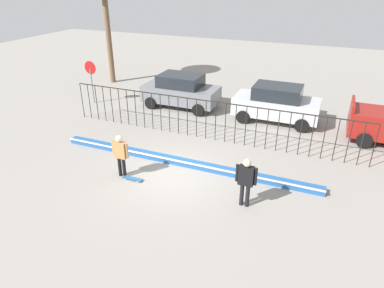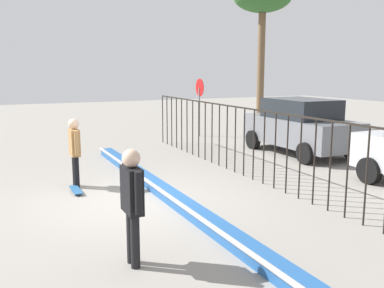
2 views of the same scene
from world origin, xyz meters
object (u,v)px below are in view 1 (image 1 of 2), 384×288
(skateboard, at_px, (132,178))
(parked_car_gray, at_px, (181,91))
(skateboarder, at_px, (120,152))
(camera_operator, at_px, (246,178))
(stop_sign, at_px, (91,76))
(parked_car_silver, at_px, (276,103))

(skateboard, xyz_separation_m, parked_car_gray, (-1.57, 7.92, 0.91))
(skateboarder, bearing_deg, parked_car_gray, 114.36)
(camera_operator, relative_size, stop_sign, 0.70)
(skateboarder, bearing_deg, stop_sign, 150.20)
(stop_sign, bearing_deg, parked_car_silver, 7.24)
(skateboard, height_order, camera_operator, camera_operator)
(skateboarder, height_order, skateboard, skateboarder)
(camera_operator, relative_size, parked_car_silver, 0.41)
(camera_operator, xyz_separation_m, parked_car_gray, (-5.85, 7.84, -0.08))
(skateboard, relative_size, camera_operator, 0.45)
(parked_car_silver, bearing_deg, skateboard, -113.01)
(camera_operator, bearing_deg, skateboarder, 8.16)
(camera_operator, xyz_separation_m, parked_car_silver, (-0.42, 7.80, -0.08))
(skateboard, distance_m, parked_car_silver, 8.82)
(camera_operator, bearing_deg, stop_sign, -22.19)
(parked_car_silver, height_order, stop_sign, stop_sign)
(skateboard, distance_m, camera_operator, 4.39)
(parked_car_silver, xyz_separation_m, stop_sign, (-10.50, -1.33, 0.64))
(stop_sign, bearing_deg, skateboard, -44.54)
(skateboard, bearing_deg, skateboarder, -173.22)
(camera_operator, bearing_deg, parked_car_gray, -44.86)
(skateboarder, xyz_separation_m, stop_sign, (-6.16, 6.44, 0.59))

